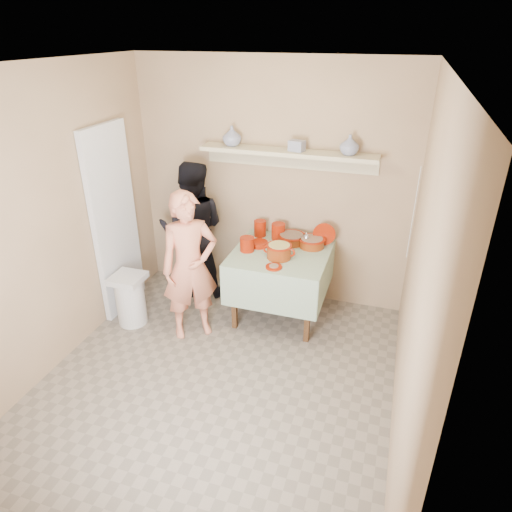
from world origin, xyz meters
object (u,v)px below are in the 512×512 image
at_px(cazuela_rice, 279,250).
at_px(trash_bin, 130,299).
at_px(person_helper, 193,230).
at_px(serving_table, 281,262).
at_px(person_cook, 190,267).

distance_m(cazuela_rice, trash_bin, 1.64).
bearing_deg(person_helper, serving_table, 154.42).
bearing_deg(serving_table, person_helper, 170.10).
bearing_deg(trash_bin, cazuela_rice, 18.16).
height_order(person_helper, trash_bin, person_helper).
distance_m(person_cook, serving_table, 0.96).
xyz_separation_m(person_helper, serving_table, (1.08, -0.19, -0.14)).
bearing_deg(person_cook, cazuela_rice, -7.51).
relative_size(person_cook, serving_table, 1.55).
bearing_deg(person_cook, serving_table, 0.31).
relative_size(person_helper, trash_bin, 2.79).
height_order(person_cook, serving_table, person_cook).
bearing_deg(trash_bin, person_helper, 65.42).
distance_m(person_cook, person_helper, 0.83).
height_order(person_helper, cazuela_rice, person_helper).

